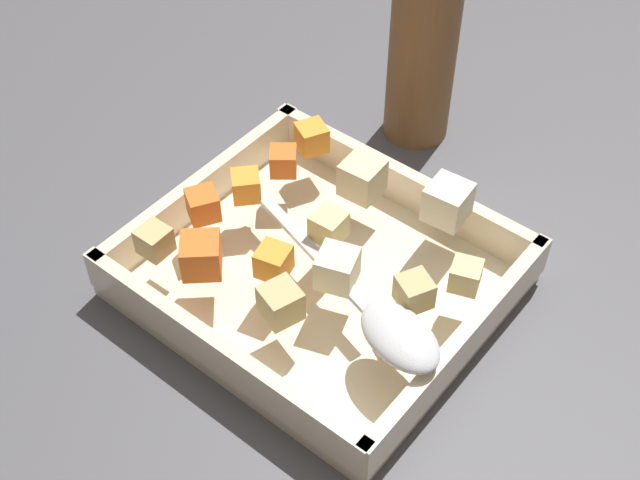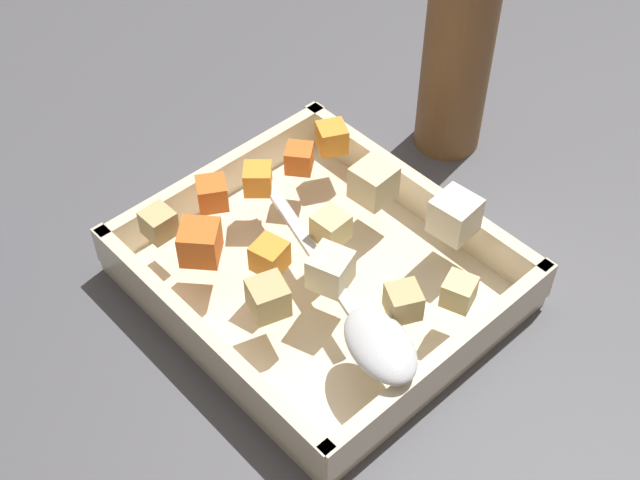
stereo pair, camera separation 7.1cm
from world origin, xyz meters
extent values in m
plane|color=#4C4C51|center=(0.00, 0.00, 0.00)|extent=(4.00, 4.00, 0.00)
cube|color=beige|center=(0.00, 0.00, 0.01)|extent=(0.29, 0.26, 0.01)
cube|color=beige|center=(0.00, -0.12, 0.03)|extent=(0.29, 0.01, 0.04)
cube|color=beige|center=(0.00, 0.12, 0.03)|extent=(0.29, 0.01, 0.04)
cube|color=beige|center=(-0.14, 0.00, 0.03)|extent=(0.01, 0.26, 0.04)
cube|color=beige|center=(0.14, 0.00, 0.03)|extent=(0.01, 0.26, 0.04)
cube|color=orange|center=(0.08, -0.09, 0.07)|extent=(0.03, 0.03, 0.03)
cube|color=orange|center=(0.01, 0.04, 0.07)|extent=(0.03, 0.03, 0.03)
cube|color=orange|center=(0.06, 0.08, 0.07)|extent=(0.04, 0.04, 0.03)
cube|color=orange|center=(0.10, 0.03, 0.07)|extent=(0.03, 0.03, 0.03)
cube|color=orange|center=(0.09, -0.01, 0.07)|extent=(0.03, 0.03, 0.02)
cube|color=orange|center=(0.08, -0.05, 0.06)|extent=(0.03, 0.03, 0.02)
cube|color=#E0CC89|center=(-0.12, -0.04, 0.06)|extent=(0.03, 0.03, 0.02)
cube|color=beige|center=(0.01, -0.07, 0.07)|extent=(0.03, 0.03, 0.03)
cube|color=tan|center=(0.10, 0.09, 0.07)|extent=(0.02, 0.02, 0.02)
cube|color=beige|center=(-0.04, 0.02, 0.07)|extent=(0.04, 0.04, 0.03)
cube|color=tan|center=(-0.09, 0.00, 0.07)|extent=(0.03, 0.03, 0.03)
cube|color=tan|center=(-0.02, 0.07, 0.07)|extent=(0.04, 0.04, 0.03)
cube|color=#E0CC89|center=(0.00, -0.01, 0.07)|extent=(0.03, 0.03, 0.03)
cube|color=silver|center=(-0.06, -0.10, 0.07)|extent=(0.04, 0.04, 0.03)
ellipsoid|color=silver|center=(-0.11, 0.04, 0.06)|extent=(0.08, 0.07, 0.02)
cube|color=silver|center=(0.01, 0.01, 0.06)|extent=(0.17, 0.06, 0.01)
cylinder|color=brown|center=(0.06, -0.23, 0.10)|extent=(0.07, 0.07, 0.20)
camera|label=1|loc=(-0.31, 0.38, 0.58)|focal=48.87mm
camera|label=2|loc=(-0.36, 0.33, 0.58)|focal=48.87mm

